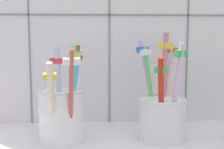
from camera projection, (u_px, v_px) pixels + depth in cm
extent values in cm
cube|color=silver|center=(112.00, 145.00, 52.01)|extent=(64.00, 22.00, 2.00)
cube|color=white|center=(109.00, 23.00, 61.28)|extent=(64.00, 2.00, 45.00)
cube|color=gray|center=(29.00, 22.00, 59.41)|extent=(0.30, 0.20, 45.00)
cube|color=gray|center=(109.00, 22.00, 60.19)|extent=(0.30, 0.20, 45.00)
cube|color=gray|center=(188.00, 23.00, 60.96)|extent=(0.30, 0.20, 45.00)
cube|color=gray|center=(109.00, 15.00, 60.01)|extent=(64.00, 0.20, 0.30)
cylinder|color=white|center=(61.00, 115.00, 51.12)|extent=(7.47, 7.47, 8.64)
torus|color=silver|center=(61.00, 90.00, 50.59)|extent=(7.60, 7.60, 0.50)
cylinder|color=#A6C2EC|center=(59.00, 94.00, 49.49)|extent=(1.24, 2.12, 15.72)
cube|color=#E5333F|center=(58.00, 61.00, 48.44)|extent=(2.70, 1.48, 0.89)
cylinder|color=#75E772|center=(72.00, 90.00, 53.52)|extent=(2.18, 3.26, 15.70)
cube|color=blue|center=(73.00, 60.00, 53.50)|extent=(2.47, 1.81, 1.18)
cylinder|color=#41C2F9|center=(72.00, 95.00, 50.83)|extent=(3.45, 1.58, 14.99)
cube|color=yellow|center=(77.00, 57.00, 50.24)|extent=(1.36, 2.03, 1.31)
cylinder|color=#D05645|center=(71.00, 98.00, 46.81)|extent=(1.78, 5.32, 15.58)
cube|color=white|center=(71.00, 62.00, 44.50)|extent=(2.71, 1.44, 1.15)
cylinder|color=red|center=(72.00, 89.00, 53.87)|extent=(3.32, 3.26, 15.80)
cube|color=#E5333F|center=(76.00, 57.00, 53.97)|extent=(2.44, 2.47, 0.99)
cylinder|color=#F9DCC2|center=(52.00, 104.00, 46.80)|extent=(1.32, 5.41, 13.76)
cube|color=yellow|center=(50.00, 76.00, 44.81)|extent=(2.01, 1.20, 1.07)
cylinder|color=white|center=(162.00, 119.00, 52.06)|extent=(8.07, 8.07, 6.97)
torus|color=silver|center=(162.00, 99.00, 51.64)|extent=(8.17, 8.17, 0.50)
cylinder|color=#A6A9EE|center=(149.00, 85.00, 55.56)|extent=(3.73, 6.43, 16.78)
cube|color=blue|center=(143.00, 50.00, 56.78)|extent=(2.69, 2.04, 1.14)
cylinder|color=#D7BAF5|center=(175.00, 93.00, 48.77)|extent=(2.54, 2.99, 16.36)
cube|color=green|center=(181.00, 53.00, 47.31)|extent=(2.53, 2.23, 1.17)
cylinder|color=silver|center=(167.00, 88.00, 54.87)|extent=(4.30, 5.14, 16.01)
cube|color=#E5333F|center=(172.00, 51.00, 55.61)|extent=(2.65, 2.37, 1.02)
cylinder|color=#C2738B|center=(164.00, 83.00, 53.97)|extent=(2.31, 2.85, 18.01)
cube|color=yellow|center=(166.00, 46.00, 53.70)|extent=(2.60, 2.15, 1.23)
cylinder|color=#60C25E|center=(150.00, 90.00, 54.17)|extent=(2.59, 4.55, 15.48)
cube|color=white|center=(146.00, 53.00, 54.81)|extent=(2.29, 1.83, 1.27)
cylinder|color=red|center=(161.00, 100.00, 49.05)|extent=(2.38, 4.78, 14.25)
cube|color=green|center=(161.00, 70.00, 47.19)|extent=(2.31, 1.56, 0.99)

